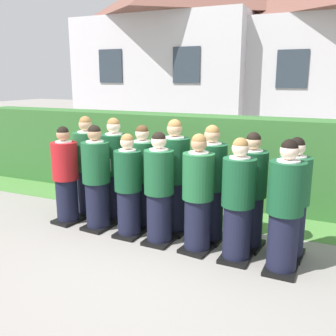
{
  "coord_description": "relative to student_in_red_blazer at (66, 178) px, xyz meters",
  "views": [
    {
      "loc": [
        2.16,
        -4.53,
        2.29
      ],
      "look_at": [
        0.0,
        0.23,
        1.05
      ],
      "focal_mm": 40.41,
      "sensor_mm": 36.0,
      "label": 1
    }
  ],
  "objects": [
    {
      "name": "student_front_row_4",
      "position": [
        2.29,
        -0.13,
        0.02
      ],
      "size": [
        0.43,
        0.53,
        1.61
      ],
      "color": "black",
      "rests_on": "ground"
    },
    {
      "name": "student_front_row_5",
      "position": [
        2.84,
        -0.18,
        0.01
      ],
      "size": [
        0.42,
        0.47,
        1.6
      ],
      "color": "black",
      "rests_on": "ground"
    },
    {
      "name": "student_rear_row_3",
      "position": [
        1.74,
        0.35,
        0.07
      ],
      "size": [
        0.45,
        0.54,
        1.72
      ],
      "color": "black",
      "rests_on": "ground"
    },
    {
      "name": "student_rear_row_2",
      "position": [
        1.2,
        0.37,
        0.02
      ],
      "size": [
        0.44,
        0.54,
        1.61
      ],
      "color": "black",
      "rests_on": "ground"
    },
    {
      "name": "hedge",
      "position": [
        1.74,
        2.06,
        0.06
      ],
      "size": [
        10.91,
        0.7,
        1.62
      ],
      "color": "#33662D",
      "rests_on": "ground"
    },
    {
      "name": "student_front_row_6",
      "position": [
        3.42,
        -0.25,
        0.03
      ],
      "size": [
        0.42,
        0.48,
        1.63
      ],
      "color": "black",
      "rests_on": "ground"
    },
    {
      "name": "student_front_row_2",
      "position": [
        1.19,
        -0.07,
        -0.02
      ],
      "size": [
        0.4,
        0.49,
        1.54
      ],
      "color": "black",
      "rests_on": "ground"
    },
    {
      "name": "student_rear_row_5",
      "position": [
        2.9,
        0.28,
        0.02
      ],
      "size": [
        0.42,
        0.53,
        1.61
      ],
      "color": "black",
      "rests_on": "ground"
    },
    {
      "name": "student_rear_row_6",
      "position": [
        3.45,
        0.22,
        0.01
      ],
      "size": [
        0.41,
        0.48,
        1.59
      ],
      "color": "black",
      "rests_on": "ground"
    },
    {
      "name": "student_rear_row_0",
      "position": [
        0.09,
        0.46,
        0.06
      ],
      "size": [
        0.44,
        0.5,
        1.69
      ],
      "color": "black",
      "rests_on": "ground"
    },
    {
      "name": "student_rear_row_1",
      "position": [
        0.64,
        0.46,
        0.06
      ],
      "size": [
        0.44,
        0.53,
        1.69
      ],
      "color": "black",
      "rests_on": "ground"
    },
    {
      "name": "student_rear_row_4",
      "position": [
        2.33,
        0.29,
        0.05
      ],
      "size": [
        0.44,
        0.53,
        1.68
      ],
      "color": "black",
      "rests_on": "ground"
    },
    {
      "name": "school_building_annex",
      "position": [
        -1.97,
        8.92,
        2.44
      ],
      "size": [
        6.52,
        4.76,
        6.21
      ],
      "color": "silver",
      "rests_on": "ground"
    },
    {
      "name": "student_in_red_blazer",
      "position": [
        0.0,
        0.0,
        0.0
      ],
      "size": [
        0.42,
        0.49,
        1.57
      ],
      "color": "black",
      "rests_on": "ground"
    },
    {
      "name": "lawn_strip",
      "position": [
        1.74,
        1.26,
        -0.74
      ],
      "size": [
        10.91,
        0.9,
        0.01
      ],
      "primitive_type": "cube",
      "color": "#477A38",
      "rests_on": "ground"
    },
    {
      "name": "ground_plane",
      "position": [
        1.74,
        -0.11,
        -0.75
      ],
      "size": [
        60.0,
        60.0,
        0.0
      ],
      "primitive_type": "plane",
      "color": "gray"
    },
    {
      "name": "student_front_row_3",
      "position": [
        1.71,
        -0.1,
        0.01
      ],
      "size": [
        0.42,
        0.51,
        1.6
      ],
      "color": "black",
      "rests_on": "ground"
    },
    {
      "name": "student_front_row_1",
      "position": [
        0.6,
        -0.02,
        0.03
      ],
      "size": [
        0.42,
        0.53,
        1.63
      ],
      "color": "black",
      "rests_on": "ground"
    }
  ]
}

